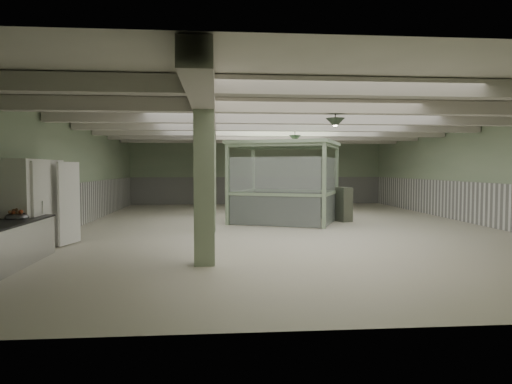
{
  "coord_description": "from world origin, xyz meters",
  "views": [
    {
      "loc": [
        -2.24,
        -15.44,
        2.0
      ],
      "look_at": [
        -1.1,
        -2.08,
        1.3
      ],
      "focal_mm": 32.0,
      "sensor_mm": 36.0,
      "label": 1
    }
  ],
  "objects": [
    {
      "name": "floor",
      "position": [
        0.0,
        0.0,
        0.0
      ],
      "size": [
        20.0,
        20.0,
        0.0
      ],
      "primitive_type": "plane",
      "color": "beige",
      "rests_on": "ground"
    },
    {
      "name": "ceiling",
      "position": [
        0.0,
        0.0,
        3.6
      ],
      "size": [
        14.0,
        20.0,
        0.02
      ],
      "primitive_type": "cube",
      "color": "white",
      "rests_on": "wall_back"
    },
    {
      "name": "wall_back",
      "position": [
        0.0,
        10.0,
        1.8
      ],
      "size": [
        14.0,
        0.02,
        3.6
      ],
      "primitive_type": "cube",
      "color": "#99AA88",
      "rests_on": "floor"
    },
    {
      "name": "wall_front",
      "position": [
        0.0,
        -10.0,
        1.8
      ],
      "size": [
        14.0,
        0.02,
        3.6
      ],
      "primitive_type": "cube",
      "color": "#99AA88",
      "rests_on": "floor"
    },
    {
      "name": "wall_left",
      "position": [
        -7.0,
        0.0,
        1.8
      ],
      "size": [
        0.02,
        20.0,
        3.6
      ],
      "primitive_type": "cube",
      "color": "#99AA88",
      "rests_on": "floor"
    },
    {
      "name": "wall_right",
      "position": [
        7.0,
        0.0,
        1.8
      ],
      "size": [
        0.02,
        20.0,
        3.6
      ],
      "primitive_type": "cube",
      "color": "#99AA88",
      "rests_on": "floor"
    },
    {
      "name": "wainscot_left",
      "position": [
        -6.97,
        0.0,
        0.75
      ],
      "size": [
        0.05,
        19.9,
        1.5
      ],
      "primitive_type": "cube",
      "color": "white",
      "rests_on": "floor"
    },
    {
      "name": "wainscot_right",
      "position": [
        6.97,
        0.0,
        0.75
      ],
      "size": [
        0.05,
        19.9,
        1.5
      ],
      "primitive_type": "cube",
      "color": "white",
      "rests_on": "floor"
    },
    {
      "name": "wainscot_back",
      "position": [
        0.0,
        9.97,
        0.75
      ],
      "size": [
        13.9,
        0.05,
        1.5
      ],
      "primitive_type": "cube",
      "color": "white",
      "rests_on": "floor"
    },
    {
      "name": "girder",
      "position": [
        -2.5,
        0.0,
        3.38
      ],
      "size": [
        0.45,
        19.9,
        0.4
      ],
      "primitive_type": "cube",
      "color": "beige",
      "rests_on": "ceiling"
    },
    {
      "name": "beam_a",
      "position": [
        0.0,
        -7.5,
        3.42
      ],
      "size": [
        13.9,
        0.35,
        0.32
      ],
      "primitive_type": "cube",
      "color": "beige",
      "rests_on": "ceiling"
    },
    {
      "name": "beam_b",
      "position": [
        0.0,
        -5.0,
        3.42
      ],
      "size": [
        13.9,
        0.35,
        0.32
      ],
      "primitive_type": "cube",
      "color": "beige",
      "rests_on": "ceiling"
    },
    {
      "name": "beam_c",
      "position": [
        0.0,
        -2.5,
        3.42
      ],
      "size": [
        13.9,
        0.35,
        0.32
      ],
      "primitive_type": "cube",
      "color": "beige",
      "rests_on": "ceiling"
    },
    {
      "name": "beam_d",
      "position": [
        0.0,
        0.0,
        3.42
      ],
      "size": [
        13.9,
        0.35,
        0.32
      ],
      "primitive_type": "cube",
      "color": "beige",
      "rests_on": "ceiling"
    },
    {
      "name": "beam_e",
      "position": [
        0.0,
        2.5,
        3.42
      ],
      "size": [
        13.9,
        0.35,
        0.32
      ],
      "primitive_type": "cube",
      "color": "beige",
      "rests_on": "ceiling"
    },
    {
      "name": "beam_f",
      "position": [
        0.0,
        5.0,
        3.42
      ],
      "size": [
        13.9,
        0.35,
        0.32
      ],
      "primitive_type": "cube",
      "color": "beige",
      "rests_on": "ceiling"
    },
    {
      "name": "beam_g",
      "position": [
        0.0,
        7.5,
        3.42
      ],
      "size": [
        13.9,
        0.35,
        0.32
      ],
      "primitive_type": "cube",
      "color": "beige",
      "rests_on": "ceiling"
    },
    {
      "name": "column_a",
      "position": [
        -2.5,
        -6.0,
        1.8
      ],
      "size": [
        0.42,
        0.42,
        3.6
      ],
      "primitive_type": "cube",
      "color": "#A0B390",
      "rests_on": "floor"
    },
    {
      "name": "column_b",
      "position": [
        -2.5,
        -1.0,
        1.8
      ],
      "size": [
        0.42,
        0.42,
        3.6
      ],
      "primitive_type": "cube",
      "color": "#A0B390",
      "rests_on": "floor"
    },
    {
      "name": "column_c",
      "position": [
        -2.5,
        4.0,
        1.8
      ],
      "size": [
        0.42,
        0.42,
        3.6
      ],
      "primitive_type": "cube",
      "color": "#A0B390",
      "rests_on": "floor"
    },
    {
      "name": "column_d",
      "position": [
        -2.5,
        8.0,
        1.8
      ],
      "size": [
        0.42,
        0.42,
        3.6
      ],
      "primitive_type": "cube",
      "color": "#A0B390",
      "rests_on": "floor"
    },
    {
      "name": "pendant_front",
      "position": [
        0.5,
        -5.0,
        3.05
      ],
      "size": [
        0.44,
        0.44,
        0.22
      ],
      "primitive_type": "cone",
      "rotation": [
        3.14,
        0.0,
        0.0
      ],
      "color": "#303F2F",
      "rests_on": "ceiling"
    },
    {
      "name": "pendant_mid",
      "position": [
        0.5,
        0.5,
        3.05
      ],
      "size": [
        0.44,
        0.44,
        0.22
      ],
      "primitive_type": "cone",
      "rotation": [
        3.14,
        0.0,
        0.0
      ],
      "color": "#303F2F",
      "rests_on": "ceiling"
    },
    {
      "name": "pendant_back",
      "position": [
        0.5,
        5.5,
        3.05
      ],
      "size": [
        0.44,
        0.44,
        0.22
      ],
      "primitive_type": "cone",
      "rotation": [
        3.14,
        0.0,
        0.0
      ],
      "color": "#303F2F",
      "rests_on": "ceiling"
    },
    {
      "name": "veg_colander",
      "position": [
        -6.55,
        -5.24,
        1.01
      ],
      "size": [
        0.55,
        0.55,
        0.22
      ],
      "primitive_type": null,
      "rotation": [
        0.0,
        0.0,
        0.18
      ],
      "color": "#46464B",
      "rests_on": "prep_counter"
    },
    {
      "name": "walkin_cooler",
      "position": [
        -6.62,
        -4.0,
        1.11
      ],
      "size": [
        0.91,
        2.43,
        2.23
      ],
      "color": "white",
      "rests_on": "floor"
    },
    {
      "name": "guard_booth",
      "position": [
        0.25,
        1.26,
        1.96
      ],
      "size": [
        4.59,
        4.29,
        2.97
      ],
      "rotation": [
        0.0,
        0.0,
        -0.4
      ],
      "color": "#93AA88",
      "rests_on": "floor"
    },
    {
      "name": "filing_cabinet",
      "position": [
        2.5,
        1.27,
        0.64
      ],
      "size": [
        0.58,
        0.7,
        1.29
      ],
      "primitive_type": "cube",
      "rotation": [
        0.0,
        0.0,
        0.33
      ],
      "color": "#5F6453",
      "rests_on": "floor"
    }
  ]
}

